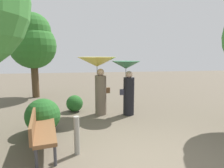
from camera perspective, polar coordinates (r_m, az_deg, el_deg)
The scene contains 8 objects.
ground_plane at distance 4.09m, azimuth 9.37°, elevation -22.79°, with size 40.00×40.00×0.00m, color brown.
person_left at distance 6.67m, azimuth -4.20°, elevation 3.86°, with size 1.36×1.36×2.06m.
person_right at distance 6.66m, azimuth 4.59°, elevation 1.62°, with size 1.00×1.00×1.92m.
park_bench at distance 4.55m, azimuth -20.59°, elevation -12.73°, with size 0.74×1.56×0.83m.
tree_mid_left at distance 10.24m, azimuth -22.74°, elevation 11.74°, with size 2.24×2.24×4.16m.
bush_path_left at distance 5.63m, azimuth -20.11°, elevation -8.94°, with size 0.95×0.95×0.95m, color #235B23.
bush_path_right at distance 7.36m, azimuth -11.19°, elevation -5.74°, with size 0.62×0.62×0.62m, color #235B23.
path_marker_post at distance 4.27m, azimuth -10.55°, elevation -14.98°, with size 0.12×0.12×0.85m, color gray.
Camera 1 is at (-1.16, -3.29, 2.13)m, focal length 30.38 mm.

